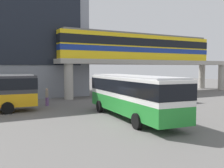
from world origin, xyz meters
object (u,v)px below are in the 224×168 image
at_px(bicycle_green, 136,95).
at_px(bicycle_orange, 184,92).
at_px(pedestrian_at_kerb, 47,98).
at_px(bicycle_blue, 170,94).
at_px(bus_main, 132,92).
at_px(pedestrian_near_building, 157,94).
at_px(bicycle_black, 173,92).
at_px(bicycle_silver, 154,95).
at_px(train, 139,47).
at_px(bicycle_brown, 119,96).

distance_m(bicycle_green, bicycle_orange, 7.71).
bearing_deg(bicycle_green, pedestrian_at_kerb, -172.40).
bearing_deg(bicycle_blue, bus_main, -141.67).
relative_size(bicycle_green, pedestrian_near_building, 1.04).
height_order(bicycle_black, bicycle_silver, same).
height_order(train, pedestrian_near_building, train).
bearing_deg(bicycle_green, bicycle_black, 7.58).
distance_m(bicycle_black, bicycle_orange, 1.49).
xyz_separation_m(bicycle_orange, bicycle_silver, (-5.89, -0.90, 0.00)).
bearing_deg(bicycle_green, pedestrian_near_building, -89.41).
bearing_deg(bicycle_silver, bicycle_brown, 169.42).
distance_m(train, bicycle_brown, 10.29).
relative_size(bicycle_blue, pedestrian_near_building, 1.03).
height_order(bus_main, pedestrian_at_kerb, bus_main).
height_order(train, pedestrian_at_kerb, train).
xyz_separation_m(bus_main, bicycle_black, (14.75, 11.92, -1.63)).
height_order(bicycle_blue, pedestrian_at_kerb, pedestrian_at_kerb).
xyz_separation_m(bicycle_brown, bicycle_black, (9.81, 1.39, 0.00)).
height_order(bicycle_blue, pedestrian_near_building, pedestrian_near_building).
xyz_separation_m(bicycle_silver, pedestrian_near_building, (-1.76, -2.96, 0.45)).
distance_m(bus_main, bicycle_green, 13.51).
relative_size(train, bicycle_brown, 14.12).
bearing_deg(bicycle_silver, pedestrian_near_building, -120.77).
xyz_separation_m(bicycle_brown, bicycle_silver, (4.56, -0.85, 0.00)).
height_order(bus_main, bicycle_silver, bus_main).
distance_m(train, bicycle_black, 8.18).
height_order(bicycle_black, pedestrian_near_building, pedestrian_near_building).
height_order(pedestrian_at_kerb, pedestrian_near_building, pedestrian_at_kerb).
height_order(bicycle_brown, bicycle_green, same).
bearing_deg(bicycle_black, train, 134.85).
xyz_separation_m(bicycle_black, pedestrian_at_kerb, (-18.71, -2.49, 0.46)).
bearing_deg(train, bicycle_blue, -83.47).
xyz_separation_m(bicycle_brown, bicycle_blue, (6.98, -1.11, 0.00)).
distance_m(train, bicycle_orange, 9.12).
distance_m(bicycle_brown, bicycle_green, 2.79).
bearing_deg(pedestrian_at_kerb, pedestrian_near_building, -13.01).
xyz_separation_m(bicycle_black, bicycle_silver, (-5.25, -2.24, 0.00)).
bearing_deg(bus_main, bicycle_green, 55.00).
distance_m(bicycle_black, bicycle_silver, 5.71).
relative_size(train, bicycle_blue, 13.99).
bearing_deg(bicycle_black, bicycle_silver, -156.92).
relative_size(bicycle_green, bicycle_orange, 1.02).
relative_size(bicycle_black, pedestrian_at_kerb, 0.99).
distance_m(bus_main, bicycle_black, 19.04).
distance_m(bicycle_blue, bicycle_black, 3.78).
bearing_deg(train, bus_main, -125.99).
relative_size(bus_main, pedestrian_near_building, 6.51).
relative_size(bicycle_green, pedestrian_at_kerb, 1.03).
relative_size(bicycle_silver, pedestrian_near_building, 1.03).
bearing_deg(bicycle_brown, pedestrian_at_kerb, -172.91).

